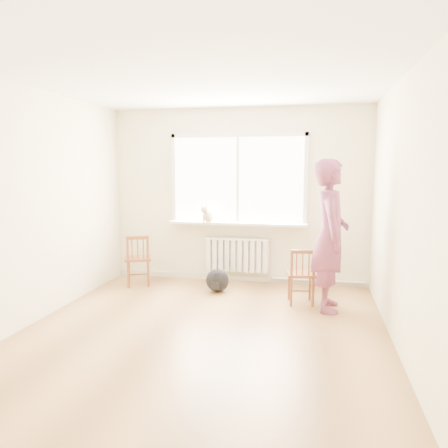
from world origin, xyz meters
The scene contains 13 objects.
floor centered at (0.00, 0.00, 0.00)m, with size 4.50×4.50×0.00m, color #AA7945.
ceiling centered at (0.00, 0.00, 2.70)m, with size 4.50×4.50×0.00m, color white.
back_wall centered at (0.00, 2.25, 1.35)m, with size 4.00×0.01×2.70m, color beige.
window centered at (0.00, 2.22, 1.66)m, with size 2.12×0.05×1.42m.
windowsill centered at (0.00, 2.14, 0.93)m, with size 2.15×0.22×0.04m, color white.
radiator centered at (0.00, 2.16, 0.44)m, with size 1.00×0.12×0.55m.
heating_pipe centered at (1.25, 2.19, 0.08)m, with size 0.04×0.04×1.40m, color silver.
baseboard centered at (0.00, 2.23, 0.04)m, with size 4.00×0.03×0.08m, color beige.
chair_left centered at (-1.43, 1.63, 0.40)m, with size 0.50×0.49×0.79m.
chair_right centered at (1.02, 1.23, 0.38)m, with size 0.42×0.40×0.75m.
person centered at (1.37, 1.10, 0.95)m, with size 0.69×0.46×1.90m, color #C34142.
cat centered at (-0.44, 2.05, 1.07)m, with size 0.24×0.43×0.29m.
backpack centered at (-0.18, 1.56, 0.17)m, with size 0.33×0.25×0.33m, color black.
Camera 1 is at (1.17, -4.44, 1.81)m, focal length 35.00 mm.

